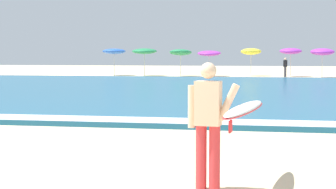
{
  "coord_description": "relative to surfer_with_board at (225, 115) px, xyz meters",
  "views": [
    {
      "loc": [
        2.48,
        -6.7,
        1.83
      ],
      "look_at": [
        0.74,
        2.94,
        1.1
      ],
      "focal_mm": 57.05,
      "sensor_mm": 36.0,
      "label": 1
    }
  ],
  "objects": [
    {
      "name": "beach_umbrella_2",
      "position": [
        -6.52,
        37.93,
        0.99
      ],
      "size": [
        1.9,
        1.93,
        2.35
      ],
      "color": "beige",
      "rests_on": "ground"
    },
    {
      "name": "beach_umbrella_0",
      "position": [
        -12.52,
        38.41,
        1.09
      ],
      "size": [
        2.05,
        2.05,
        2.36
      ],
      "color": "beige",
      "rests_on": "ground"
    },
    {
      "name": "beach_umbrella_1",
      "position": [
        -9.64,
        37.75,
        1.09
      ],
      "size": [
        2.12,
        2.14,
        2.4
      ],
      "color": "beige",
      "rests_on": "ground"
    },
    {
      "name": "beach_umbrella_5",
      "position": [
        2.66,
        38.45,
        1.09
      ],
      "size": [
        1.83,
        1.86,
        2.43
      ],
      "color": "beige",
      "rests_on": "ground"
    },
    {
      "name": "sea",
      "position": [
        -1.97,
        19.69,
        -0.96
      ],
      "size": [
        120.0,
        28.0,
        0.14
      ],
      "primitive_type": "cube",
      "color": "#1E6084",
      "rests_on": "ground"
    },
    {
      "name": "surf_foam",
      "position": [
        -1.97,
        6.29,
        -0.88
      ],
      "size": [
        120.0,
        1.17,
        0.01
      ],
      "primitive_type": "cube",
      "color": "white",
      "rests_on": "sea"
    },
    {
      "name": "beach_umbrella_4",
      "position": [
        -0.61,
        39.19,
        1.06
      ],
      "size": [
        1.74,
        1.75,
        2.39
      ],
      "color": "beige",
      "rests_on": "ground"
    },
    {
      "name": "beachgoer_near_row_left",
      "position": [
        2.21,
        37.48,
        -0.18
      ],
      "size": [
        0.32,
        0.2,
        1.58
      ],
      "color": "#383842",
      "rests_on": "ground"
    },
    {
      "name": "beach_umbrella_6",
      "position": [
        5.08,
        37.1,
        1.02
      ],
      "size": [
        1.88,
        1.92,
        2.4
      ],
      "color": "beige",
      "rests_on": "ground"
    },
    {
      "name": "beach_umbrella_3",
      "position": [
        -4.1,
        38.12,
        0.91
      ],
      "size": [
        2.0,
        2.03,
        2.25
      ],
      "color": "beige",
      "rests_on": "ground"
    },
    {
      "name": "surfer_with_board",
      "position": [
        0.0,
        0.0,
        0.0
      ],
      "size": [
        1.08,
        2.65,
        1.73
      ],
      "color": "red",
      "rests_on": "ground"
    }
  ]
}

